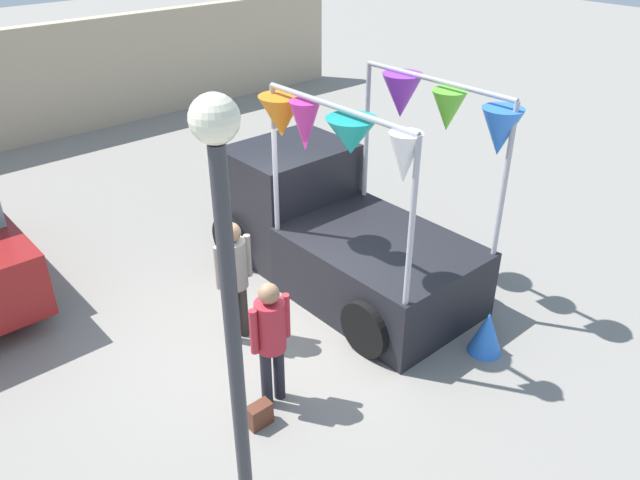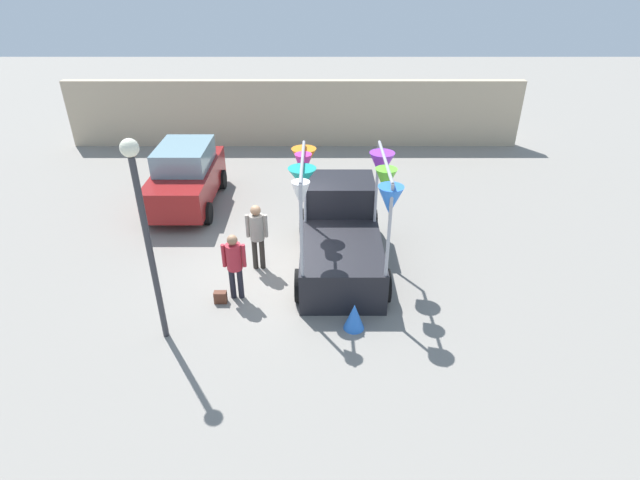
% 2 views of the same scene
% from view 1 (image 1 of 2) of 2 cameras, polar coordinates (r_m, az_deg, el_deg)
% --- Properties ---
extents(ground_plane, '(60.00, 60.00, 0.00)m').
position_cam_1_polar(ground_plane, '(8.62, -4.07, -8.00)').
color(ground_plane, gray).
extents(vendor_truck, '(2.43, 4.13, 3.10)m').
position_cam_1_polar(vendor_truck, '(9.29, 1.19, 1.81)').
color(vendor_truck, black).
rests_on(vendor_truck, ground).
extents(person_customer, '(0.53, 0.34, 1.62)m').
position_cam_1_polar(person_customer, '(6.93, -4.53, -8.52)').
color(person_customer, black).
rests_on(person_customer, ground).
extents(person_vendor, '(0.53, 0.34, 1.72)m').
position_cam_1_polar(person_vendor, '(7.91, -7.86, -2.82)').
color(person_vendor, '#2D2823').
rests_on(person_vendor, ground).
extents(handbag, '(0.28, 0.16, 0.28)m').
position_cam_1_polar(handbag, '(7.21, -5.56, -15.62)').
color(handbag, '#592D1E').
rests_on(handbag, ground).
extents(street_lamp, '(0.32, 0.32, 4.19)m').
position_cam_1_polar(street_lamp, '(4.44, -8.24, -5.45)').
color(street_lamp, '#333338').
rests_on(street_lamp, ground).
extents(brick_boundary_wall, '(18.00, 0.36, 2.60)m').
position_cam_1_polar(brick_boundary_wall, '(16.02, -25.92, 12.38)').
color(brick_boundary_wall, tan).
rests_on(brick_boundary_wall, ground).
extents(folded_kite_bundle_azure, '(0.61, 0.61, 0.60)m').
position_cam_1_polar(folded_kite_bundle_azure, '(8.30, 15.01, -8.16)').
color(folded_kite_bundle_azure, blue).
rests_on(folded_kite_bundle_azure, ground).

